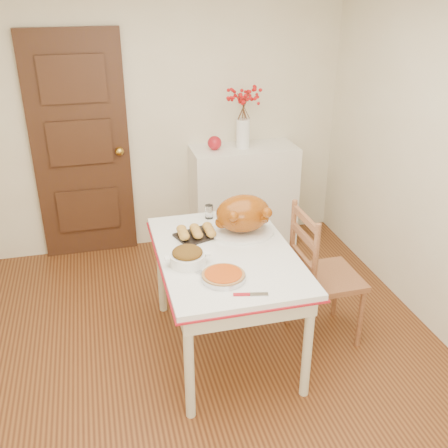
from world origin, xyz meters
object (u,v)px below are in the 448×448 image
object	(u,v)px
kitchen_table	(226,301)
chair_oak	(327,275)
sideboard	(243,196)
turkey_platter	(243,216)
pumpkin_pie	(223,275)

from	to	relation	value
kitchen_table	chair_oak	world-z (taller)	chair_oak
kitchen_table	chair_oak	xyz separation A→B (m)	(0.74, -0.03, 0.12)
sideboard	turkey_platter	size ratio (longest dim) A/B	2.21
chair_oak	turkey_platter	world-z (taller)	turkey_platter
chair_oak	sideboard	bearing A→B (deg)	4.77
turkey_platter	kitchen_table	bearing A→B (deg)	-140.97
chair_oak	turkey_platter	xyz separation A→B (m)	(-0.55, 0.25, 0.41)
chair_oak	pumpkin_pie	xyz separation A→B (m)	(-0.84, -0.31, 0.30)
sideboard	turkey_platter	bearing A→B (deg)	-106.62
sideboard	chair_oak	distance (m)	1.59
chair_oak	pumpkin_pie	bearing A→B (deg)	109.26
turkey_platter	chair_oak	bearing A→B (deg)	-36.68
pumpkin_pie	sideboard	bearing A→B (deg)	70.18
chair_oak	turkey_platter	distance (m)	0.74
kitchen_table	pumpkin_pie	world-z (taller)	pumpkin_pie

